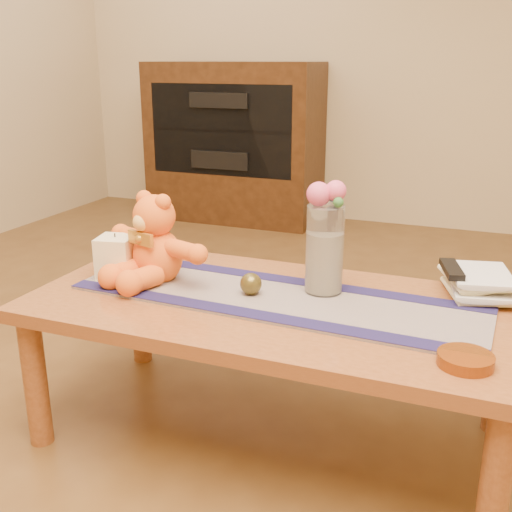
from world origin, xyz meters
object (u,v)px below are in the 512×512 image
at_px(tv_remote, 452,269).
at_px(amber_dish, 465,360).
at_px(bronze_ball, 251,284).
at_px(book_bottom, 449,292).
at_px(pillar_candle, 116,257).
at_px(glass_vase, 325,250).
at_px(teddy_bear, 157,238).

height_order(tv_remote, amber_dish, tv_remote).
relative_size(bronze_ball, book_bottom, 0.29).
bearing_deg(pillar_candle, book_bottom, 13.42).
bearing_deg(glass_vase, book_bottom, 19.87).
relative_size(glass_vase, bronze_ball, 4.04).
relative_size(tv_remote, amber_dish, 1.25).
bearing_deg(teddy_bear, book_bottom, 31.46).
relative_size(teddy_bear, glass_vase, 1.47).
xyz_separation_m(glass_vase, book_bottom, (0.35, 0.13, -0.13)).
xyz_separation_m(bronze_ball, amber_dish, (0.62, -0.21, -0.03)).
bearing_deg(teddy_bear, tv_remote, 30.81).
bearing_deg(tv_remote, amber_dish, -95.94).
bearing_deg(bronze_ball, book_bottom, 22.83).
distance_m(pillar_candle, bronze_ball, 0.46).
bearing_deg(book_bottom, tv_remote, -93.00).
distance_m(teddy_bear, amber_dish, 0.98).
height_order(bronze_ball, amber_dish, bronze_ball).
xyz_separation_m(glass_vase, amber_dish, (0.42, -0.32, -0.12)).
distance_m(bronze_ball, amber_dish, 0.65).
bearing_deg(bronze_ball, amber_dish, -19.20).
bearing_deg(tv_remote, glass_vase, -177.14).
bearing_deg(book_bottom, glass_vase, -178.60).
height_order(glass_vase, tv_remote, glass_vase).
height_order(bronze_ball, tv_remote, tv_remote).
bearing_deg(glass_vase, tv_remote, 18.32).
xyz_separation_m(bronze_ball, book_bottom, (0.54, 0.23, -0.03)).
bearing_deg(amber_dish, bronze_ball, 160.80).
distance_m(book_bottom, amber_dish, 0.45).
distance_m(pillar_candle, tv_remote, 1.02).
bearing_deg(book_bottom, amber_dish, -98.80).
distance_m(pillar_candle, glass_vase, 0.66).
xyz_separation_m(teddy_bear, pillar_candle, (-0.13, -0.03, -0.07)).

